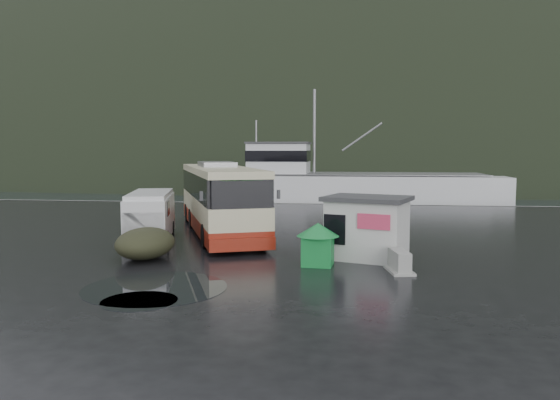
# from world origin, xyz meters

# --- Properties ---
(ground) EXTENTS (160.00, 160.00, 0.00)m
(ground) POSITION_xyz_m (0.00, 0.00, 0.00)
(ground) COLOR black
(ground) RESTS_ON ground
(harbor_water) EXTENTS (300.00, 180.00, 0.02)m
(harbor_water) POSITION_xyz_m (0.00, 110.00, 0.00)
(harbor_water) COLOR black
(harbor_water) RESTS_ON ground
(quay_edge) EXTENTS (160.00, 0.60, 1.50)m
(quay_edge) POSITION_xyz_m (0.00, 20.00, 0.00)
(quay_edge) COLOR #999993
(quay_edge) RESTS_ON ground
(headland) EXTENTS (780.00, 540.00, 570.00)m
(headland) POSITION_xyz_m (10.00, 250.00, 0.00)
(headland) COLOR black
(headland) RESTS_ON ground
(coach_bus) EXTENTS (7.57, 12.86, 3.56)m
(coach_bus) POSITION_xyz_m (-1.00, 4.56, 0.00)
(coach_bus) COLOR #C5BC95
(coach_bus) RESTS_ON ground
(white_van) EXTENTS (3.14, 5.71, 2.26)m
(white_van) POSITION_xyz_m (-3.60, 1.90, 0.00)
(white_van) COLOR silver
(white_van) RESTS_ON ground
(waste_bin_left) EXTENTS (1.19, 1.19, 1.54)m
(waste_bin_left) POSITION_xyz_m (4.34, -2.54, 0.00)
(waste_bin_left) COLOR #167E35
(waste_bin_left) RESTS_ON ground
(waste_bin_right) EXTENTS (1.12, 1.12, 1.53)m
(waste_bin_right) POSITION_xyz_m (5.30, -1.00, 0.00)
(waste_bin_right) COLOR #167E35
(waste_bin_right) RESTS_ON ground
(dome_tent) EXTENTS (2.24, 3.07, 1.18)m
(dome_tent) POSITION_xyz_m (-2.30, -2.15, 0.00)
(dome_tent) COLOR #2A2B1A
(dome_tent) RESTS_ON ground
(ticket_kiosk) EXTENTS (3.65, 3.19, 2.40)m
(ticket_kiosk) POSITION_xyz_m (6.12, -1.09, 0.00)
(ticket_kiosk) COLOR silver
(ticket_kiosk) RESTS_ON ground
(jersey_barrier_a) EXTENTS (1.00, 1.59, 0.74)m
(jersey_barrier_a) POSITION_xyz_m (7.16, -3.26, 0.00)
(jersey_barrier_a) COLOR #999993
(jersey_barrier_a) RESTS_ON ground
(jersey_barrier_b) EXTENTS (0.91, 1.62, 0.78)m
(jersey_barrier_b) POSITION_xyz_m (4.23, -2.19, 0.00)
(jersey_barrier_b) COLOR #999993
(jersey_barrier_b) RESTS_ON ground
(jersey_barrier_c) EXTENTS (0.83, 1.49, 0.72)m
(jersey_barrier_c) POSITION_xyz_m (7.33, -0.07, 0.00)
(jersey_barrier_c) COLOR #999993
(jersey_barrier_c) RESTS_ON ground
(fishing_trawler) EXTENTS (27.62, 6.06, 11.05)m
(fishing_trawler) POSITION_xyz_m (5.37, 27.44, 0.00)
(fishing_trawler) COLOR silver
(fishing_trawler) RESTS_ON ground
(puddles) EXTENTS (4.35, 4.68, 0.01)m
(puddles) POSITION_xyz_m (-0.33, -6.69, 0.00)
(puddles) COLOR black
(puddles) RESTS_ON ground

